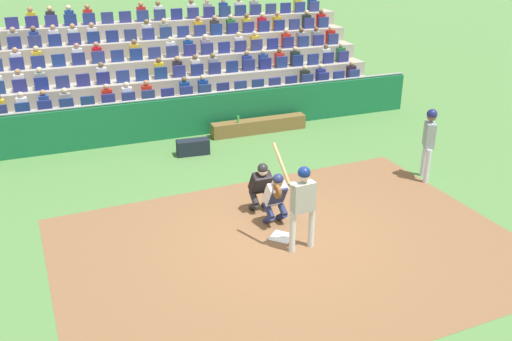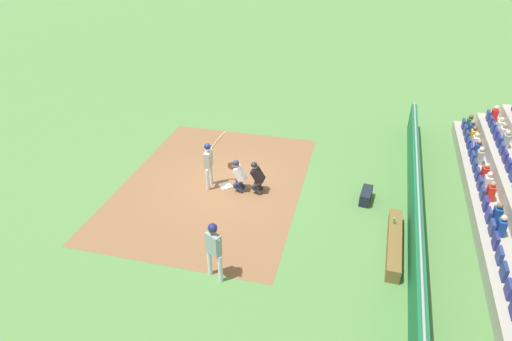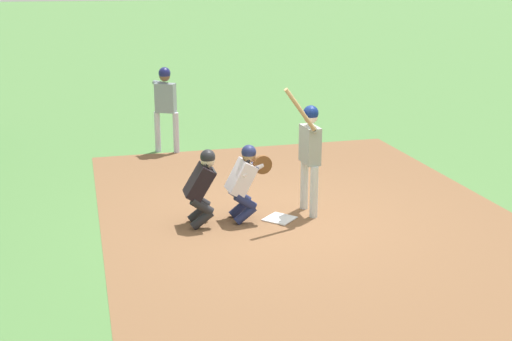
{
  "view_description": "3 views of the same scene",
  "coord_description": "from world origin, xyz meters",
  "px_view_note": "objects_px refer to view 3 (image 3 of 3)",
  "views": [
    {
      "loc": [
        4.22,
        9.43,
        6.13
      ],
      "look_at": [
        0.31,
        -0.69,
        1.32
      ],
      "focal_mm": 39.53,
      "sensor_mm": 36.0,
      "label": 1
    },
    {
      "loc": [
        -13.1,
        -5.13,
        8.89
      ],
      "look_at": [
        0.11,
        -1.19,
        0.82
      ],
      "focal_mm": 30.57,
      "sensor_mm": 36.0,
      "label": 2
    },
    {
      "loc": [
        10.02,
        -2.58,
        3.93
      ],
      "look_at": [
        0.05,
        -0.41,
        0.88
      ],
      "focal_mm": 47.53,
      "sensor_mm": 36.0,
      "label": 3
    }
  ],
  "objects_px": {
    "batter_at_plate": "(310,147)",
    "home_plate_umpire": "(202,184)",
    "home_plate_marker": "(280,219)",
    "catcher_crouching": "(245,178)",
    "on_deck_batter": "(165,100)"
  },
  "relations": [
    {
      "from": "home_plate_marker",
      "to": "batter_at_plate",
      "type": "height_order",
      "value": "batter_at_plate"
    },
    {
      "from": "catcher_crouching",
      "to": "home_plate_umpire",
      "type": "distance_m",
      "value": 0.7
    },
    {
      "from": "batter_at_plate",
      "to": "home_plate_marker",
      "type": "bearing_deg",
      "value": -70.58
    },
    {
      "from": "home_plate_marker",
      "to": "batter_at_plate",
      "type": "relative_size",
      "value": 0.2
    },
    {
      "from": "batter_at_plate",
      "to": "home_plate_umpire",
      "type": "relative_size",
      "value": 1.75
    },
    {
      "from": "catcher_crouching",
      "to": "home_plate_marker",
      "type": "bearing_deg",
      "value": 79.84
    },
    {
      "from": "catcher_crouching",
      "to": "on_deck_batter",
      "type": "bearing_deg",
      "value": -169.43
    },
    {
      "from": "catcher_crouching",
      "to": "home_plate_umpire",
      "type": "height_order",
      "value": "catcher_crouching"
    },
    {
      "from": "home_plate_marker",
      "to": "home_plate_umpire",
      "type": "height_order",
      "value": "home_plate_umpire"
    },
    {
      "from": "batter_at_plate",
      "to": "home_plate_umpire",
      "type": "xyz_separation_m",
      "value": [
        0.16,
        -1.8,
        -0.46
      ]
    },
    {
      "from": "home_plate_umpire",
      "to": "batter_at_plate",
      "type": "bearing_deg",
      "value": 95.11
    },
    {
      "from": "on_deck_batter",
      "to": "catcher_crouching",
      "type": "bearing_deg",
      "value": 10.57
    },
    {
      "from": "home_plate_marker",
      "to": "catcher_crouching",
      "type": "xyz_separation_m",
      "value": [
        -0.1,
        -0.56,
        0.69
      ]
    },
    {
      "from": "home_plate_marker",
      "to": "catcher_crouching",
      "type": "height_order",
      "value": "catcher_crouching"
    },
    {
      "from": "batter_at_plate",
      "to": "on_deck_batter",
      "type": "xyz_separation_m",
      "value": [
        -4.46,
        -1.95,
        0.02
      ]
    }
  ]
}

